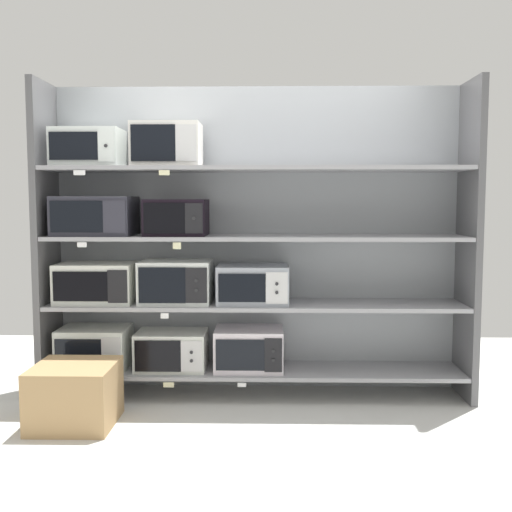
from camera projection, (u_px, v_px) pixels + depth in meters
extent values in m
cube|color=silver|center=(252.00, 450.00, 3.65)|extent=(7.09, 6.00, 0.02)
cube|color=#9EA3A8|center=(257.00, 239.00, 4.80)|extent=(3.29, 0.04, 2.35)
cube|color=#5B5B5E|center=(46.00, 241.00, 4.57)|extent=(0.05, 0.49, 2.35)
cube|color=#5B5B5E|center=(469.00, 242.00, 4.50)|extent=(0.05, 0.49, 2.35)
cube|color=#99999E|center=(256.00, 371.00, 4.63)|extent=(3.09, 0.49, 0.03)
cube|color=silver|center=(95.00, 348.00, 4.64)|extent=(0.51, 0.39, 0.31)
cube|color=black|center=(78.00, 354.00, 4.44)|extent=(0.34, 0.01, 0.22)
cube|color=silver|center=(111.00, 354.00, 4.44)|extent=(0.14, 0.01, 0.25)
cube|color=silver|center=(172.00, 350.00, 4.63)|extent=(0.53, 0.36, 0.28)
cube|color=black|center=(158.00, 356.00, 4.44)|extent=(0.34, 0.01, 0.23)
cube|color=silver|center=(192.00, 356.00, 4.44)|extent=(0.16, 0.01, 0.23)
cylinder|color=#262628|center=(191.00, 361.00, 4.43)|extent=(0.02, 0.01, 0.02)
cylinder|color=#262628|center=(191.00, 352.00, 4.43)|extent=(0.02, 0.01, 0.02)
cube|color=silver|center=(249.00, 349.00, 4.61)|extent=(0.51, 0.38, 0.31)
cube|color=black|center=(240.00, 355.00, 4.42)|extent=(0.35, 0.01, 0.23)
cube|color=black|center=(273.00, 355.00, 4.42)|extent=(0.13, 0.01, 0.25)
cylinder|color=#262628|center=(273.00, 360.00, 4.41)|extent=(0.02, 0.01, 0.02)
cylinder|color=#262628|center=(273.00, 351.00, 4.40)|extent=(0.02, 0.01, 0.02)
cube|color=white|center=(90.00, 385.00, 4.41)|extent=(0.06, 0.00, 0.05)
cube|color=beige|center=(169.00, 385.00, 4.40)|extent=(0.08, 0.00, 0.04)
cube|color=white|center=(242.00, 385.00, 4.39)|extent=(0.06, 0.00, 0.03)
cube|color=#99999E|center=(256.00, 305.00, 4.58)|extent=(3.09, 0.49, 0.03)
cube|color=silver|center=(97.00, 283.00, 4.59)|extent=(0.57, 0.39, 0.30)
cube|color=black|center=(80.00, 286.00, 4.39)|extent=(0.40, 0.01, 0.22)
cube|color=black|center=(117.00, 287.00, 4.39)|extent=(0.14, 0.01, 0.24)
cube|color=silver|center=(176.00, 282.00, 4.58)|extent=(0.52, 0.39, 0.32)
cube|color=black|center=(162.00, 285.00, 4.38)|extent=(0.34, 0.01, 0.26)
cube|color=black|center=(196.00, 285.00, 4.37)|extent=(0.16, 0.01, 0.25)
cylinder|color=#262628|center=(196.00, 290.00, 4.37)|extent=(0.02, 0.01, 0.02)
cylinder|color=#262628|center=(196.00, 281.00, 4.36)|extent=(0.02, 0.01, 0.02)
cube|color=#9CA2AD|center=(253.00, 284.00, 4.57)|extent=(0.53, 0.40, 0.28)
cube|color=black|center=(242.00, 288.00, 4.36)|extent=(0.34, 0.01, 0.20)
cube|color=silver|center=(277.00, 288.00, 4.36)|extent=(0.16, 0.01, 0.23)
cylinder|color=#262628|center=(277.00, 293.00, 4.35)|extent=(0.02, 0.01, 0.02)
cylinder|color=#262628|center=(277.00, 284.00, 4.35)|extent=(0.02, 0.01, 0.02)
cube|color=white|center=(165.00, 316.00, 4.35)|extent=(0.06, 0.00, 0.04)
cube|color=#99999E|center=(256.00, 238.00, 4.53)|extent=(3.09, 0.49, 0.03)
cube|color=#2E2D38|center=(96.00, 216.00, 4.54)|extent=(0.57, 0.42, 0.29)
cube|color=black|center=(77.00, 217.00, 4.33)|extent=(0.38, 0.01, 0.22)
cube|color=#2E2D38|center=(114.00, 217.00, 4.33)|extent=(0.16, 0.01, 0.23)
cube|color=black|center=(177.00, 217.00, 4.53)|extent=(0.45, 0.40, 0.27)
cube|color=black|center=(164.00, 218.00, 4.33)|extent=(0.30, 0.01, 0.22)
cube|color=black|center=(194.00, 218.00, 4.33)|extent=(0.12, 0.01, 0.21)
cylinder|color=#262628|center=(194.00, 218.00, 4.32)|extent=(0.02, 0.01, 0.02)
cube|color=white|center=(82.00, 245.00, 4.32)|extent=(0.07, 0.00, 0.04)
cube|color=beige|center=(177.00, 246.00, 4.30)|extent=(0.06, 0.00, 0.05)
cube|color=#99999E|center=(256.00, 169.00, 4.49)|extent=(3.09, 0.49, 0.03)
cube|color=silver|center=(89.00, 148.00, 4.50)|extent=(0.49, 0.36, 0.28)
cube|color=black|center=(73.00, 146.00, 4.32)|extent=(0.35, 0.01, 0.20)
cube|color=silver|center=(106.00, 146.00, 4.31)|extent=(0.12, 0.01, 0.22)
cylinder|color=#262628|center=(106.00, 146.00, 4.30)|extent=(0.02, 0.01, 0.02)
cube|color=silver|center=(167.00, 145.00, 4.49)|extent=(0.50, 0.34, 0.32)
cube|color=black|center=(153.00, 143.00, 4.31)|extent=(0.32, 0.01, 0.26)
cube|color=silver|center=(186.00, 143.00, 4.31)|extent=(0.15, 0.01, 0.26)
cube|color=white|center=(79.00, 173.00, 4.27)|extent=(0.08, 0.00, 0.03)
cube|color=beige|center=(164.00, 173.00, 4.26)|extent=(0.08, 0.00, 0.04)
cube|color=tan|center=(75.00, 395.00, 4.02)|extent=(0.52, 0.52, 0.40)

